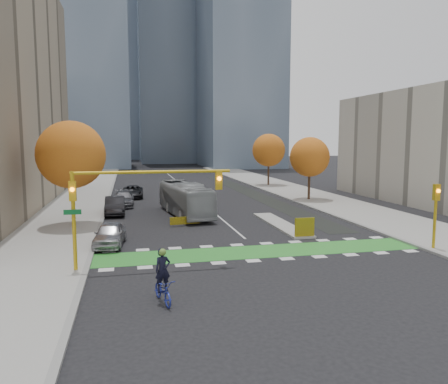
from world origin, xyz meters
name	(u,v)px	position (x,y,z in m)	size (l,w,h in m)	color
ground	(268,258)	(0.00, 0.00, 0.00)	(300.00, 300.00, 0.00)	black
sidewalk_west	(68,210)	(-13.50, 20.00, 0.07)	(7.00, 120.00, 0.15)	gray
sidewalk_east	(329,202)	(13.50, 20.00, 0.07)	(7.00, 120.00, 0.15)	gray
curb_west	(105,209)	(-10.00, 20.00, 0.07)	(0.30, 120.00, 0.16)	gray
curb_east	(299,203)	(10.00, 20.00, 0.07)	(0.30, 120.00, 0.16)	gray
bike_crossing	(260,251)	(0.00, 1.50, 0.01)	(20.00, 3.00, 0.01)	#2D892D
centre_line	(183,186)	(0.00, 40.00, 0.01)	(0.15, 70.00, 0.01)	silver
bike_lane_paint	(251,193)	(7.50, 30.00, 0.01)	(2.50, 50.00, 0.01)	black
median_island	(281,224)	(4.00, 9.00, 0.08)	(1.60, 10.00, 0.16)	gray
hazard_board	(305,227)	(4.00, 4.20, 0.80)	(1.40, 0.12, 1.30)	yellow
tower_nw	(80,21)	(-18.00, 90.00, 35.00)	(22.00, 22.00, 70.00)	#47566B
tower_nc	(172,8)	(6.00, 110.00, 45.00)	(20.00, 20.00, 90.00)	#47566B
tower_ne	(239,46)	(20.00, 85.00, 30.00)	(18.00, 24.00, 60.00)	#47566B
tower_far	(136,46)	(-4.00, 140.00, 40.00)	(26.00, 26.00, 80.00)	#47566B
tree_west	(71,155)	(-12.00, 12.00, 5.62)	(5.20, 5.20, 8.22)	#332114
tree_east_near	(310,157)	(12.00, 22.00, 4.86)	(4.40, 4.40, 7.08)	#332114
tree_east_far	(269,150)	(12.50, 38.00, 5.24)	(4.80, 4.80, 7.65)	#332114
traffic_signal_west	(125,193)	(-7.93, -0.51, 4.03)	(8.53, 0.56, 5.20)	#BF9914
traffic_signal_east	(436,206)	(10.50, -0.51, 2.73)	(0.35, 0.43, 4.10)	#BF9914
cyclist	(163,285)	(-6.45, -5.71, 0.77)	(1.14, 2.11, 2.32)	navy
bus	(185,199)	(-2.79, 15.40, 1.48)	(2.48, 10.60, 2.95)	#979C9E
parked_car_a	(110,234)	(-9.00, 5.01, 0.75)	(1.77, 4.41, 1.50)	#9F9FA4
parked_car_b	(115,206)	(-9.00, 17.03, 0.81)	(1.72, 4.93, 1.62)	black
parked_car_c	(123,199)	(-8.31, 22.03, 0.75)	(2.11, 5.19, 1.51)	#505055
parked_car_d	(133,192)	(-7.29, 28.49, 0.71)	(2.35, 5.09, 1.42)	black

